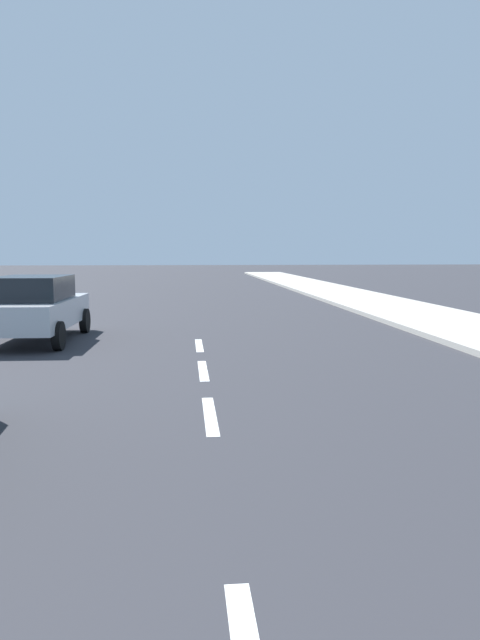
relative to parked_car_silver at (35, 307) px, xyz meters
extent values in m
plane|color=#2D2D33|center=(3.89, 1.10, -0.84)|extent=(160.00, 160.00, 0.00)
cube|color=#B2ADA3|center=(11.32, 3.10, -0.77)|extent=(3.60, 80.00, 0.14)
cube|color=white|center=(3.89, -6.72, -0.83)|extent=(0.16, 1.80, 0.01)
cube|color=white|center=(3.89, -3.85, -0.83)|extent=(0.16, 1.80, 0.01)
cube|color=white|center=(3.89, -1.02, -0.83)|extent=(0.16, 1.80, 0.01)
cube|color=#B7BABF|center=(0.00, 0.06, -0.15)|extent=(1.86, 4.17, 0.64)
cube|color=black|center=(0.00, -0.15, 0.45)|extent=(1.59, 2.19, 0.56)
cylinder|color=black|center=(-0.82, 1.48, -0.52)|extent=(0.20, 0.65, 0.64)
cylinder|color=black|center=(0.91, 1.43, -0.52)|extent=(0.20, 0.65, 0.64)
cylinder|color=black|center=(0.82, -1.37, -0.52)|extent=(0.20, 0.65, 0.64)
camera|label=1|loc=(3.58, -14.08, 1.30)|focal=32.26mm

